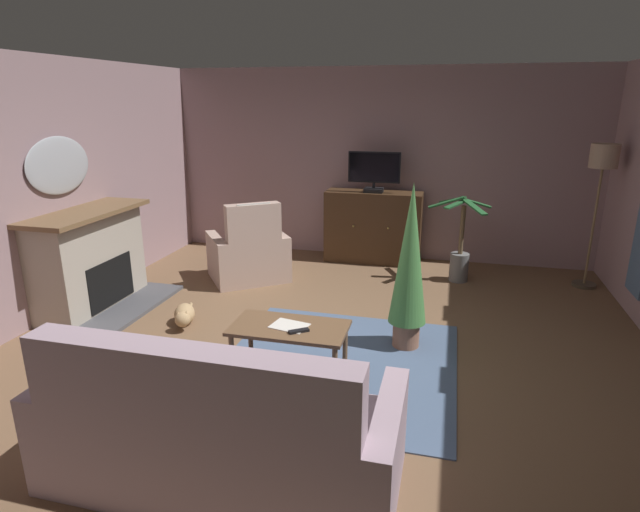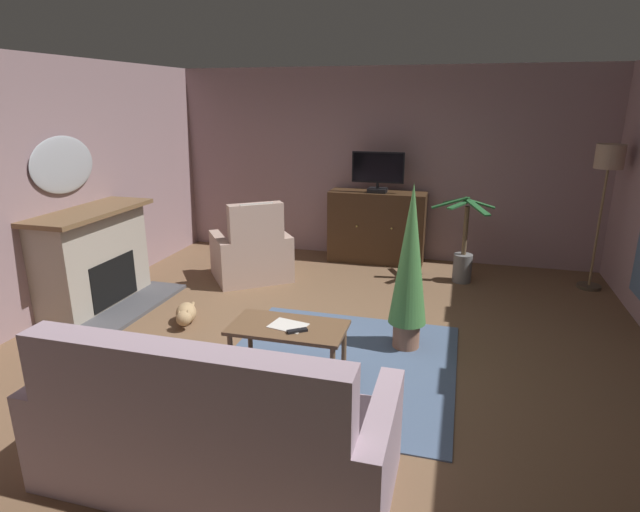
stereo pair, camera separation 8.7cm
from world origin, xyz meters
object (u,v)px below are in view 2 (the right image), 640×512
at_px(television, 378,171).
at_px(sofa_floral, 213,435).
at_px(tv_remote, 297,331).
at_px(floor_lamp, 607,173).
at_px(potted_plant_tall_palm_by_window, 463,256).
at_px(wall_mirror_oval, 63,165).
at_px(potted_plant_on_hearth_side, 410,263).
at_px(fireplace, 95,261).
at_px(folded_newspaper, 288,326).
at_px(cat, 186,314).
at_px(armchair_beside_cabinet, 252,255).
at_px(coffee_table, 288,332).
at_px(tv_cabinet, 377,229).

height_order(television, sofa_floral, television).
relative_size(tv_remote, floor_lamp, 0.09).
relative_size(sofa_floral, potted_plant_tall_palm_by_window, 1.93).
bearing_deg(tv_remote, wall_mirror_oval, -54.75).
height_order(tv_remote, sofa_floral, sofa_floral).
relative_size(potted_plant_tall_palm_by_window, potted_plant_on_hearth_side, 0.70).
relative_size(fireplace, potted_plant_on_hearth_side, 0.98).
height_order(folded_newspaper, cat, folded_newspaper).
relative_size(potted_plant_tall_palm_by_window, cat, 1.76).
distance_m(fireplace, armchair_beside_cabinet, 1.91).
relative_size(coffee_table, potted_plant_tall_palm_by_window, 0.87).
bearing_deg(fireplace, armchair_beside_cabinet, 44.13).
bearing_deg(tv_cabinet, folded_newspaper, -92.82).
height_order(armchair_beside_cabinet, potted_plant_tall_palm_by_window, potted_plant_tall_palm_by_window).
xyz_separation_m(television, armchair_beside_cabinet, (-1.45, -1.17, -1.01)).
distance_m(fireplace, tv_remote, 2.94).
height_order(fireplace, coffee_table, fireplace).
xyz_separation_m(coffee_table, cat, (-1.41, 0.74, -0.30)).
distance_m(tv_cabinet, coffee_table, 3.49).
distance_m(wall_mirror_oval, potted_plant_on_hearth_side, 3.88).
xyz_separation_m(fireplace, floor_lamp, (5.62, 2.15, 0.92)).
xyz_separation_m(folded_newspaper, cat, (-1.41, 0.73, -0.36)).
relative_size(wall_mirror_oval, television, 1.29).
xyz_separation_m(wall_mirror_oval, potted_plant_tall_palm_by_window, (4.30, 1.96, -1.27)).
xyz_separation_m(folded_newspaper, armchair_beside_cabinet, (-1.28, 2.26, -0.14)).
bearing_deg(sofa_floral, tv_cabinet, 87.72).
bearing_deg(potted_plant_on_hearth_side, wall_mirror_oval, 178.18).
height_order(potted_plant_on_hearth_side, cat, potted_plant_on_hearth_side).
bearing_deg(cat, fireplace, 170.51).
xyz_separation_m(wall_mirror_oval, armchair_beside_cabinet, (1.61, 1.32, -1.28)).
height_order(sofa_floral, potted_plant_on_hearth_side, potted_plant_on_hearth_side).
bearing_deg(tv_remote, fireplace, -56.32).
xyz_separation_m(folded_newspaper, sofa_floral, (-0.02, -1.35, -0.13)).
distance_m(folded_newspaper, armchair_beside_cabinet, 2.60).
distance_m(fireplace, potted_plant_on_hearth_side, 3.57).
xyz_separation_m(armchair_beside_cabinet, potted_plant_on_hearth_side, (2.19, -1.44, 0.53)).
distance_m(armchair_beside_cabinet, potted_plant_on_hearth_side, 2.68).
distance_m(wall_mirror_oval, sofa_floral, 3.89).
relative_size(folded_newspaper, armchair_beside_cabinet, 0.24).
relative_size(television, floor_lamp, 0.41).
height_order(fireplace, armchair_beside_cabinet, fireplace).
bearing_deg(floor_lamp, tv_cabinet, 171.99).
height_order(wall_mirror_oval, armchair_beside_cabinet, wall_mirror_oval).
xyz_separation_m(coffee_table, potted_plant_tall_palm_by_window, (1.41, 2.90, -0.07)).
bearing_deg(potted_plant_tall_palm_by_window, wall_mirror_oval, -155.52).
bearing_deg(tv_cabinet, wall_mirror_oval, -140.31).
distance_m(wall_mirror_oval, tv_cabinet, 4.13).
bearing_deg(potted_plant_on_hearth_side, folded_newspaper, -138.11).
distance_m(tv_cabinet, tv_remote, 3.58).
xyz_separation_m(tv_remote, floor_lamp, (2.87, 3.18, 0.98)).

